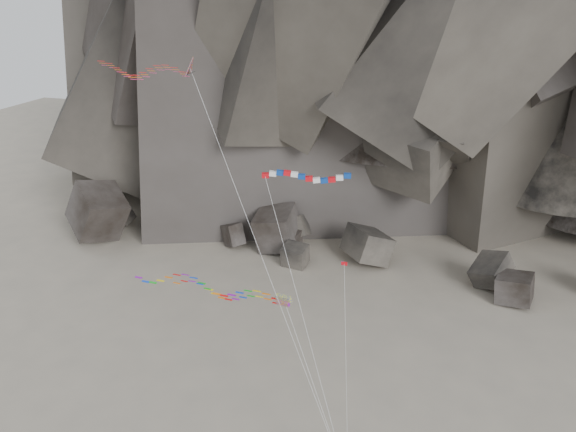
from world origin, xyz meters
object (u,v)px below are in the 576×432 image
(delta_kite, at_px, (139,70))
(parafoil_kite, at_px, (202,285))
(pennant_kite, at_px, (345,316))
(banner_kite, at_px, (306,179))

(delta_kite, bearing_deg, parafoil_kite, -38.21)
(delta_kite, relative_size, pennant_kite, 1.91)
(banner_kite, height_order, pennant_kite, banner_kite)
(parafoil_kite, xyz_separation_m, pennant_kite, (12.35, -0.21, -0.67))
(parafoil_kite, bearing_deg, banner_kite, 60.67)
(pennant_kite, bearing_deg, banner_kite, 128.84)
(delta_kite, height_order, parafoil_kite, delta_kite)
(banner_kite, distance_m, pennant_kite, 12.25)
(delta_kite, distance_m, parafoil_kite, 18.63)
(delta_kite, distance_m, pennant_kite, 26.09)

